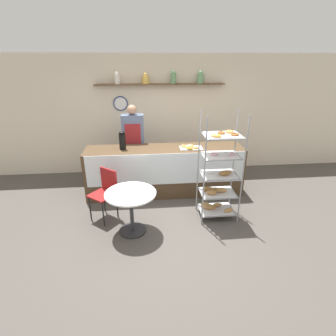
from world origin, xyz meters
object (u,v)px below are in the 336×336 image
(person_worker, at_px, (134,143))
(donut_tray_counter, at_px, (190,147))
(cafe_chair, at_px, (106,189))
(cafe_table, at_px, (131,202))
(coffee_carafe, at_px, (122,141))
(pastry_rack, at_px, (218,177))

(person_worker, xyz_separation_m, donut_tray_counter, (1.11, -0.54, 0.04))
(cafe_chair, bearing_deg, cafe_table, -7.44)
(coffee_carafe, height_order, donut_tray_counter, coffee_carafe)
(cafe_chair, distance_m, donut_tray_counter, 1.80)
(cafe_chair, distance_m, coffee_carafe, 1.05)
(cafe_chair, height_order, donut_tray_counter, donut_tray_counter)
(cafe_table, xyz_separation_m, donut_tray_counter, (1.12, 1.24, 0.46))
(donut_tray_counter, bearing_deg, cafe_chair, -154.09)
(pastry_rack, relative_size, cafe_table, 2.32)
(cafe_table, bearing_deg, donut_tray_counter, 47.78)
(pastry_rack, bearing_deg, cafe_table, -168.13)
(cafe_table, relative_size, coffee_carafe, 2.23)
(person_worker, height_order, donut_tray_counter, person_worker)
(person_worker, distance_m, coffee_carafe, 0.55)
(donut_tray_counter, bearing_deg, coffee_carafe, 177.39)
(person_worker, relative_size, donut_tray_counter, 3.95)
(coffee_carafe, bearing_deg, cafe_chair, -108.19)
(cafe_chair, bearing_deg, pastry_rack, 34.48)
(pastry_rack, xyz_separation_m, donut_tray_counter, (-0.33, 0.93, 0.24))
(person_worker, height_order, coffee_carafe, person_worker)
(pastry_rack, height_order, person_worker, pastry_rack)
(pastry_rack, distance_m, cafe_table, 1.50)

